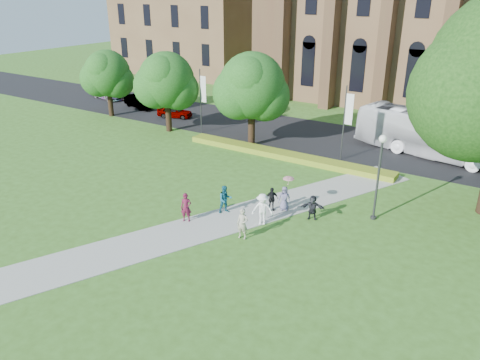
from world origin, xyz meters
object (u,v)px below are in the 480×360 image
Objects in this scene: pedestrian_0 at (186,207)px; streetlamp at (379,168)px; car_1 at (140,101)px; car_2 at (108,92)px; car_0 at (175,112)px; tour_coach at (437,135)px.

streetlamp is at bearing 6.04° from pedestrian_0.
car_1 is at bearing 110.69° from pedestrian_0.
pedestrian_0 reaches higher than car_2.
car_1 is at bearing 63.38° from car_0.
tour_coach is at bearing 87.21° from streetlamp.
car_2 is at bearing 159.68° from streetlamp.
car_0 is at bearing -88.22° from car_2.
pedestrian_0 is at bearing -145.41° from streetlamp.
car_0 is (-25.23, 11.59, -2.65)m from streetlamp.
tour_coach is (0.66, 13.52, -1.43)m from streetlamp.
tour_coach is 38.77m from car_2.
car_0 is at bearing 103.17° from pedestrian_0.
tour_coach is at bearing -72.31° from car_1.
car_1 is 0.88× the size of car_2.
car_0 is 24.05m from pedestrian_0.
pedestrian_0 reaches higher than car_1.
tour_coach is 2.85× the size of car_1.
streetlamp is 11.46m from pedestrian_0.
car_0 is at bearing -84.15° from car_1.
pedestrian_0 is (22.13, -19.08, 0.14)m from car_1.
streetlamp reaches higher than tour_coach.
streetlamp is 40.70m from car_2.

